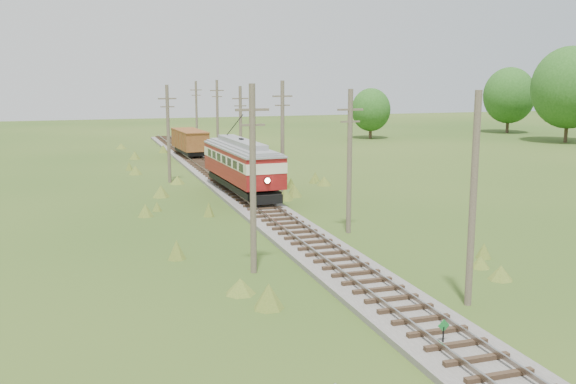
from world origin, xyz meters
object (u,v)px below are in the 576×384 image
object	(u,v)px
streetcar	(242,162)
gondola	(190,141)
switch_marker	(443,331)
gravel_pile	(227,156)

from	to	relation	value
streetcar	gondola	bearing A→B (deg)	87.70
switch_marker	gravel_pile	distance (m)	51.18
gondola	gravel_pile	bearing A→B (deg)	-51.60
switch_marker	gravel_pile	xyz separation A→B (m)	(3.67, 51.05, -0.05)
switch_marker	streetcar	xyz separation A→B (m)	(0.20, 29.99, 2.10)
streetcar	switch_marker	bearing A→B (deg)	-92.69
switch_marker	gravel_pile	world-z (taller)	gravel_pile
streetcar	gravel_pile	distance (m)	21.45
gravel_pile	switch_marker	bearing A→B (deg)	-94.11
switch_marker	streetcar	bearing A→B (deg)	89.62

